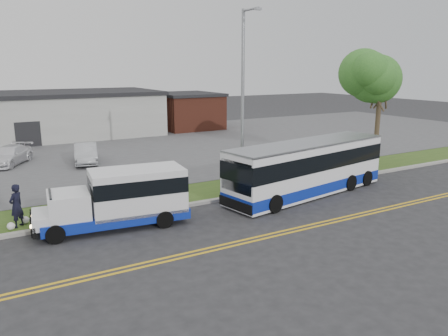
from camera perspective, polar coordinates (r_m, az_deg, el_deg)
ground at (r=21.07m, az=-0.54°, el=-5.34°), size 140.00×140.00×0.00m
lane_line_north at (r=18.02m, az=5.55°, el=-8.67°), size 70.00×0.12×0.01m
lane_line_south at (r=17.79m, az=6.11°, el=-8.97°), size 70.00×0.12×0.01m
curb at (r=21.97m, az=-1.95°, el=-4.37°), size 80.00×0.30×0.15m
verge at (r=23.51m, az=-4.01°, el=-3.27°), size 80.00×3.30×0.10m
parking_lot at (r=36.40m, az=-13.79°, el=2.26°), size 80.00×25.00×0.10m
commercial_building at (r=44.81m, az=-25.03°, el=6.15°), size 25.40×10.40×4.35m
brick_wing at (r=48.16m, az=-4.86°, el=7.46°), size 6.30×7.30×3.90m
tree_east at (r=31.36m, az=19.87°, el=11.51°), size 5.20×5.20×8.33m
streetlight_near at (r=23.91m, az=2.54°, el=9.65°), size 0.35×1.53×9.50m
shuttle_bus at (r=19.04m, az=-13.02°, el=-3.63°), size 6.53×2.77×2.43m
transit_bus at (r=23.55m, az=10.82°, el=0.00°), size 10.38×3.96×2.81m
pedestrian at (r=20.17m, az=-25.49°, el=-4.47°), size 0.79×0.78×1.85m
parked_car_a at (r=31.78m, az=-17.60°, el=1.84°), size 2.29×4.43×1.39m
parked_car_b at (r=33.29m, az=-26.27°, el=1.48°), size 3.77×4.67×1.27m
grocery_bag_left at (r=20.14m, az=-26.07°, el=-6.84°), size 0.32×0.32×0.32m
grocery_bag_right at (r=20.65m, az=-24.51°, el=-6.21°), size 0.32×0.32×0.32m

